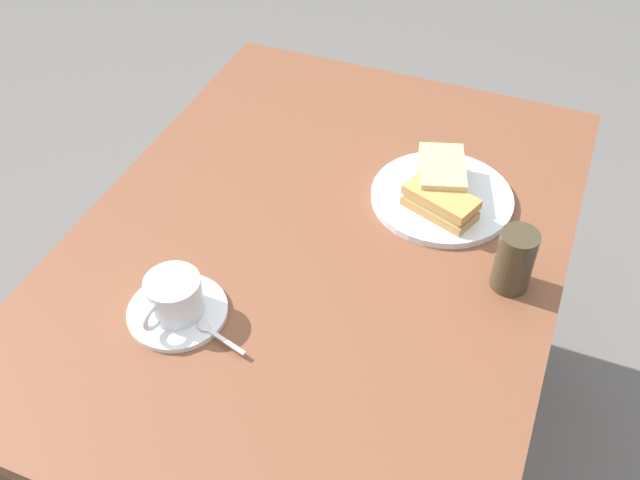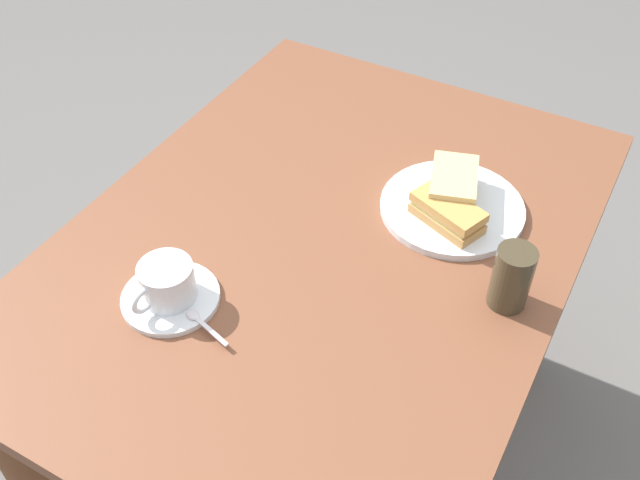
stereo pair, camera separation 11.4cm
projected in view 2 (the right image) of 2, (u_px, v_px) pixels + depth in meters
name	position (u px, v px, depth m)	size (l,w,h in m)	color
ground_plane	(322.00, 450.00, 1.83)	(6.00, 6.00, 0.00)	#65615D
dining_table	(322.00, 290.00, 1.42)	(1.16, 0.85, 0.74)	brown
sandwich_plate	(452.00, 208.00, 1.36)	(0.27, 0.27, 0.01)	silver
sandwich_front	(453.00, 186.00, 1.35)	(0.15, 0.12, 0.06)	#E1BE76
sandwich_back	(448.00, 213.00, 1.31)	(0.11, 0.15, 0.05)	tan
coffee_saucer	(171.00, 298.00, 1.21)	(0.16, 0.16, 0.01)	silver
coffee_cup	(166.00, 282.00, 1.18)	(0.12, 0.09, 0.07)	silver
spoon	(200.00, 321.00, 1.16)	(0.04, 0.10, 0.01)	silver
drinking_glass	(512.00, 278.00, 1.17)	(0.06, 0.06, 0.11)	#403623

